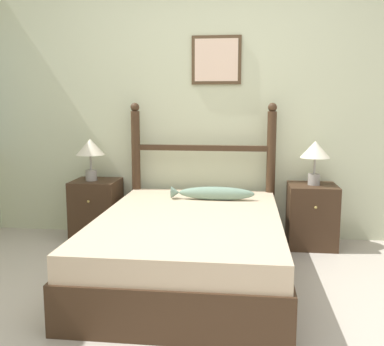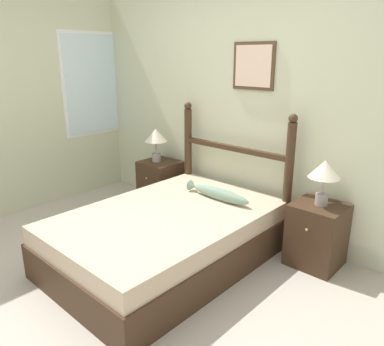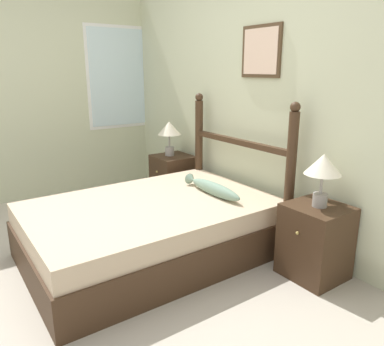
% 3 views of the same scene
% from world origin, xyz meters
% --- Properties ---
extents(ground_plane, '(16.00, 16.00, 0.00)m').
position_xyz_m(ground_plane, '(0.00, 0.00, 0.00)').
color(ground_plane, '#B7AD9E').
extents(wall_back, '(6.40, 0.08, 2.55)m').
position_xyz_m(wall_back, '(0.00, 1.73, 1.28)').
color(wall_back, beige).
rests_on(wall_back, ground_plane).
extents(bed, '(1.35, 1.99, 0.47)m').
position_xyz_m(bed, '(0.01, 0.62, 0.23)').
color(bed, '#3D2819').
rests_on(bed, ground_plane).
extents(headboard, '(1.35, 0.08, 1.29)m').
position_xyz_m(headboard, '(0.01, 1.57, 0.68)').
color(headboard, '#3D2819').
rests_on(headboard, ground_plane).
extents(nightstand_left, '(0.42, 0.43, 0.56)m').
position_xyz_m(nightstand_left, '(-0.99, 1.47, 0.28)').
color(nightstand_left, '#3D2819').
rests_on(nightstand_left, ground_plane).
extents(nightstand_right, '(0.42, 0.43, 0.56)m').
position_xyz_m(nightstand_right, '(1.01, 1.47, 0.28)').
color(nightstand_right, '#3D2819').
rests_on(nightstand_right, ground_plane).
extents(table_lamp_left, '(0.26, 0.26, 0.39)m').
position_xyz_m(table_lamp_left, '(-1.02, 1.44, 0.85)').
color(table_lamp_left, gray).
rests_on(table_lamp_left, nightstand_left).
extents(table_lamp_right, '(0.26, 0.26, 0.39)m').
position_xyz_m(table_lamp_right, '(1.02, 1.46, 0.85)').
color(table_lamp_right, gray).
rests_on(table_lamp_right, nightstand_right).
extents(fish_pillow, '(0.71, 0.10, 0.11)m').
position_xyz_m(fish_pillow, '(0.14, 1.16, 0.53)').
color(fish_pillow, gray).
rests_on(fish_pillow, bed).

